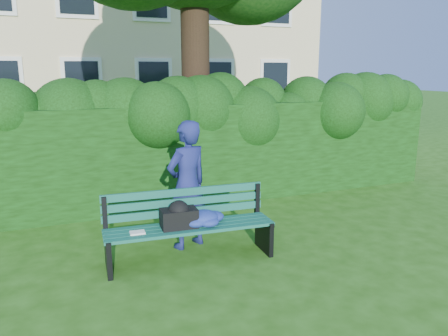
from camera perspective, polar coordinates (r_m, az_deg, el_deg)
name	(u,v)px	position (r m, az deg, el deg)	size (l,w,h in m)	color
ground	(240,241)	(6.34, 2.09, -9.52)	(80.00, 80.00, 0.00)	#245110
hedge	(191,153)	(8.06, -4.33, 1.97)	(10.00, 1.00, 1.80)	black
park_bench	(190,222)	(5.61, -4.46, -7.05)	(2.17, 0.70, 0.89)	#0F4B3D
man_reading	(187,185)	(5.92, -4.81, -2.22)	(0.64, 0.42, 1.75)	navy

